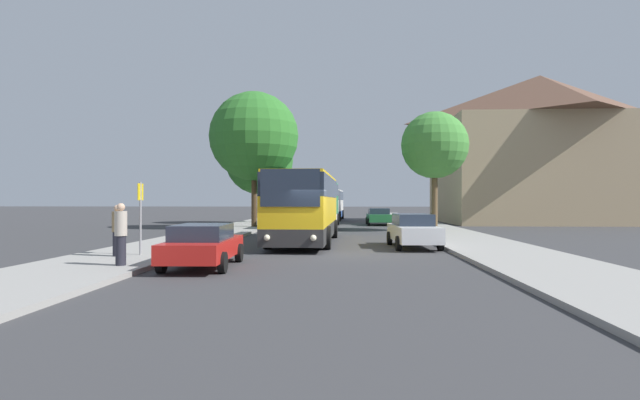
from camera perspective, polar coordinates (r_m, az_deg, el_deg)
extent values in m
plane|color=#38383A|center=(19.50, 0.45, -6.20)|extent=(300.00, 300.00, 0.00)
cube|color=gray|center=(20.99, -19.11, -5.55)|extent=(4.00, 120.00, 0.15)
cube|color=gray|center=(20.43, 20.57, -5.70)|extent=(4.00, 120.00, 0.15)
cube|color=tan|center=(51.81, 23.85, 2.85)|extent=(18.22, 15.21, 9.42)
pyramid|color=brown|center=(52.63, 23.85, 10.48)|extent=(18.22, 15.21, 4.56)
cube|color=#2D2D2D|center=(24.59, -1.68, -3.46)|extent=(2.85, 11.03, 0.70)
cube|color=yellow|center=(24.55, -1.68, -1.16)|extent=(2.85, 11.03, 1.27)
cube|color=#232D3D|center=(24.55, -1.68, 1.43)|extent=(2.87, 10.81, 0.95)
cube|color=yellow|center=(24.57, -1.68, 2.68)|extent=(2.80, 10.81, 0.12)
cube|color=#232D3D|center=(19.08, -3.44, 1.41)|extent=(2.30, 0.12, 1.45)
sphere|color=#F4EAC1|center=(19.25, -6.10, -4.31)|extent=(0.24, 0.24, 0.24)
sphere|color=#F4EAC1|center=(19.00, -0.77, -4.36)|extent=(0.24, 0.24, 0.24)
cylinder|color=black|center=(21.53, -6.01, -4.28)|extent=(0.33, 1.01, 1.00)
cylinder|color=black|center=(21.22, 0.82, -4.34)|extent=(0.33, 1.01, 1.00)
cylinder|color=black|center=(28.01, -3.56, -3.30)|extent=(0.33, 1.01, 1.00)
cylinder|color=black|center=(27.77, 1.68, -3.33)|extent=(0.33, 1.01, 1.00)
cube|color=silver|center=(38.57, -0.12, -2.23)|extent=(2.84, 11.71, 0.70)
cube|color=#23844C|center=(38.54, -0.12, -0.59)|extent=(2.84, 11.71, 1.50)
cube|color=#232D3D|center=(38.55, -0.12, 1.23)|extent=(2.86, 11.48, 0.95)
cube|color=#23844C|center=(38.56, -0.12, 2.02)|extent=(2.78, 11.47, 0.12)
cube|color=#232D3D|center=(32.71, -0.89, 1.19)|extent=(2.33, 0.11, 1.45)
sphere|color=#F4EAC1|center=(32.80, -2.46, -2.55)|extent=(0.24, 0.24, 0.24)
sphere|color=#F4EAC1|center=(32.64, 0.69, -2.56)|extent=(0.24, 0.24, 0.24)
cylinder|color=black|center=(35.22, -2.64, -2.64)|extent=(0.32, 1.01, 1.00)
cylinder|color=black|center=(35.01, 1.56, -2.65)|extent=(0.32, 1.01, 1.00)
cylinder|color=black|center=(42.16, -1.52, -2.21)|extent=(0.32, 1.01, 1.00)
cylinder|color=black|center=(41.99, 2.00, -2.22)|extent=(0.32, 1.01, 1.00)
cube|color=#2D519E|center=(53.29, 1.06, -1.62)|extent=(2.95, 11.34, 0.70)
cube|color=silver|center=(53.28, 1.06, -0.62)|extent=(2.95, 11.34, 1.16)
cube|color=#232D3D|center=(53.28, 1.06, 0.51)|extent=(2.96, 11.11, 0.95)
cube|color=silver|center=(53.28, 1.06, 1.09)|extent=(2.89, 11.11, 0.12)
cube|color=#232D3D|center=(47.64, 0.58, 0.40)|extent=(2.26, 0.15, 1.45)
sphere|color=#F4EAC1|center=(47.71, -0.47, -1.77)|extent=(0.24, 0.24, 0.24)
sphere|color=#F4EAC1|center=(47.57, 1.63, -1.77)|extent=(0.24, 0.24, 0.24)
cylinder|color=black|center=(50.04, -0.64, -1.87)|extent=(0.34, 1.01, 1.00)
cylinder|color=black|center=(49.85, 2.23, -1.88)|extent=(0.34, 1.01, 1.00)
cylinder|color=black|center=(56.76, 0.04, -1.66)|extent=(0.34, 1.01, 1.00)
cylinder|color=black|center=(56.59, 2.57, -1.66)|extent=(0.34, 1.01, 1.00)
cube|color=red|center=(16.07, -13.17, -5.40)|extent=(1.92, 4.36, 0.56)
cube|color=#232D3D|center=(15.86, -13.32, -3.59)|extent=(1.63, 2.29, 0.47)
cylinder|color=black|center=(17.60, -14.92, -5.85)|extent=(0.22, 0.63, 0.62)
cylinder|color=black|center=(17.21, -9.23, -5.98)|extent=(0.22, 0.63, 0.62)
cylinder|color=black|center=(15.07, -17.68, -6.82)|extent=(0.22, 0.63, 0.62)
cylinder|color=black|center=(14.61, -11.07, -7.04)|extent=(0.22, 0.63, 0.62)
cube|color=silver|center=(22.47, 10.61, -3.73)|extent=(1.92, 4.70, 0.67)
cube|color=#232D3D|center=(22.62, 10.53, -2.21)|extent=(1.62, 2.47, 0.50)
cylinder|color=black|center=(21.26, 13.60, -4.85)|extent=(0.22, 0.63, 0.62)
cylinder|color=black|center=(20.94, 8.96, -4.92)|extent=(0.22, 0.63, 0.62)
cylinder|color=black|center=(24.06, 12.05, -4.29)|extent=(0.22, 0.63, 0.62)
cylinder|color=black|center=(23.78, 7.95, -4.34)|extent=(0.22, 0.63, 0.62)
cube|color=#236B38|center=(42.47, 6.75, -2.03)|extent=(1.95, 4.17, 0.62)
cube|color=#232D3D|center=(42.62, 6.73, -1.27)|extent=(1.69, 2.18, 0.49)
cylinder|color=black|center=(41.30, 8.20, -2.52)|extent=(0.21, 0.62, 0.62)
cylinder|color=black|center=(41.13, 5.60, -2.53)|extent=(0.21, 0.62, 0.62)
cylinder|color=black|center=(43.84, 7.83, -2.38)|extent=(0.21, 0.62, 0.62)
cylinder|color=black|center=(43.69, 5.38, -2.38)|extent=(0.21, 0.62, 0.62)
cylinder|color=gray|center=(18.95, -19.84, -1.99)|extent=(0.08, 0.08, 2.60)
cube|color=yellow|center=(18.94, -19.83, 0.88)|extent=(0.03, 0.45, 0.60)
cylinder|color=#23232D|center=(16.07, -21.81, -5.39)|extent=(0.30, 0.30, 0.88)
cylinder|color=#B2A899|center=(16.02, -21.81, -2.51)|extent=(0.36, 0.36, 0.74)
sphere|color=tan|center=(16.00, -21.81, -0.76)|extent=(0.24, 0.24, 0.24)
cylinder|color=#23232D|center=(18.77, -22.16, -4.67)|extent=(0.30, 0.30, 0.85)
cylinder|color=olive|center=(18.72, -22.16, -2.30)|extent=(0.36, 0.36, 0.71)
sphere|color=tan|center=(18.71, -22.16, -0.87)|extent=(0.23, 0.23, 0.23)
cylinder|color=brown|center=(45.48, -6.94, -0.43)|extent=(0.40, 0.40, 3.27)
sphere|color=#2D7028|center=(45.62, -6.94, 4.51)|extent=(6.13, 6.13, 6.13)
cylinder|color=#47331E|center=(37.27, -7.54, 0.21)|extent=(0.40, 0.40, 4.22)
sphere|color=#2D7028|center=(37.57, -7.54, 7.22)|extent=(6.59, 6.59, 6.59)
cylinder|color=brown|center=(34.60, 12.97, 0.05)|extent=(0.40, 0.40, 3.99)
sphere|color=#428938|center=(34.81, 12.96, 6.14)|extent=(4.52, 4.52, 4.52)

